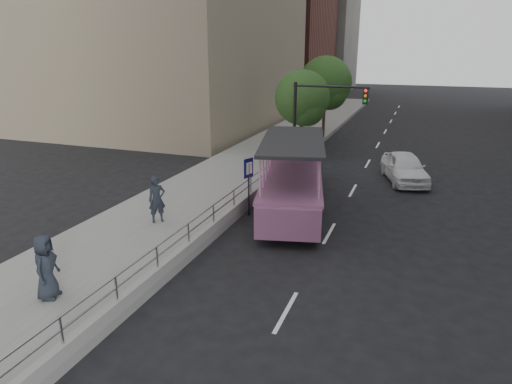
{
  "coord_description": "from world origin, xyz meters",
  "views": [
    {
      "loc": [
        4.08,
        -12.76,
        7.14
      ],
      "look_at": [
        -1.34,
        1.88,
        2.11
      ],
      "focal_mm": 32.0,
      "sensor_mm": 36.0,
      "label": 1
    }
  ],
  "objects_px": {
    "duck_boat": "(293,178)",
    "car": "(405,167)",
    "traffic_signal": "(315,113)",
    "street_tree_near": "(303,100)",
    "street_tree_far": "(326,85)",
    "pedestrian_far": "(46,267)",
    "parking_sign": "(249,180)",
    "pedestrian_near": "(157,200)"
  },
  "relations": [
    {
      "from": "car",
      "to": "street_tree_near",
      "type": "distance_m",
      "value": 8.01
    },
    {
      "from": "street_tree_near",
      "to": "street_tree_far",
      "type": "distance_m",
      "value": 6.02
    },
    {
      "from": "street_tree_near",
      "to": "traffic_signal",
      "type": "bearing_deg",
      "value": -65.02
    },
    {
      "from": "duck_boat",
      "to": "car",
      "type": "relative_size",
      "value": 2.24
    },
    {
      "from": "pedestrian_near",
      "to": "duck_boat",
      "type": "bearing_deg",
      "value": 1.85
    },
    {
      "from": "car",
      "to": "street_tree_far",
      "type": "relative_size",
      "value": 0.72
    },
    {
      "from": "street_tree_far",
      "to": "pedestrian_far",
      "type": "bearing_deg",
      "value": -95.06
    },
    {
      "from": "duck_boat",
      "to": "street_tree_near",
      "type": "relative_size",
      "value": 1.81
    },
    {
      "from": "pedestrian_far",
      "to": "street_tree_far",
      "type": "bearing_deg",
      "value": -21.08
    },
    {
      "from": "pedestrian_far",
      "to": "street_tree_far",
      "type": "height_order",
      "value": "street_tree_far"
    },
    {
      "from": "street_tree_near",
      "to": "street_tree_far",
      "type": "bearing_deg",
      "value": 88.09
    },
    {
      "from": "car",
      "to": "street_tree_far",
      "type": "xyz_separation_m",
      "value": [
        -6.45,
        9.27,
        3.52
      ]
    },
    {
      "from": "pedestrian_near",
      "to": "street_tree_near",
      "type": "xyz_separation_m",
      "value": [
        2.35,
        13.84,
        2.57
      ]
    },
    {
      "from": "car",
      "to": "street_tree_far",
      "type": "bearing_deg",
      "value": 107.37
    },
    {
      "from": "duck_boat",
      "to": "traffic_signal",
      "type": "distance_m",
      "value": 6.01
    },
    {
      "from": "duck_boat",
      "to": "car",
      "type": "xyz_separation_m",
      "value": [
        4.71,
        5.72,
        -0.45
      ]
    },
    {
      "from": "pedestrian_far",
      "to": "duck_boat",
      "type": "bearing_deg",
      "value": -36.22
    },
    {
      "from": "car",
      "to": "street_tree_far",
      "type": "distance_m",
      "value": 11.83
    },
    {
      "from": "traffic_signal",
      "to": "street_tree_far",
      "type": "xyz_separation_m",
      "value": [
        -1.4,
        9.43,
        0.81
      ]
    },
    {
      "from": "pedestrian_near",
      "to": "pedestrian_far",
      "type": "relative_size",
      "value": 1.0
    },
    {
      "from": "pedestrian_near",
      "to": "traffic_signal",
      "type": "relative_size",
      "value": 0.36
    },
    {
      "from": "street_tree_far",
      "to": "street_tree_near",
      "type": "bearing_deg",
      "value": -91.91
    },
    {
      "from": "pedestrian_near",
      "to": "pedestrian_far",
      "type": "xyz_separation_m",
      "value": [
        0.25,
        -6.14,
        0.0
      ]
    },
    {
      "from": "car",
      "to": "pedestrian_far",
      "type": "height_order",
      "value": "pedestrian_far"
    },
    {
      "from": "car",
      "to": "traffic_signal",
      "type": "distance_m",
      "value": 5.74
    },
    {
      "from": "street_tree_far",
      "to": "car",
      "type": "bearing_deg",
      "value": -55.17
    },
    {
      "from": "traffic_signal",
      "to": "street_tree_near",
      "type": "distance_m",
      "value": 3.8
    },
    {
      "from": "duck_boat",
      "to": "traffic_signal",
      "type": "height_order",
      "value": "traffic_signal"
    },
    {
      "from": "duck_boat",
      "to": "car",
      "type": "bearing_deg",
      "value": 50.53
    },
    {
      "from": "car",
      "to": "pedestrian_far",
      "type": "xyz_separation_m",
      "value": [
        -8.75,
        -16.71,
        0.46
      ]
    },
    {
      "from": "car",
      "to": "pedestrian_far",
      "type": "bearing_deg",
      "value": -135.11
    },
    {
      "from": "duck_boat",
      "to": "car",
      "type": "distance_m",
      "value": 7.42
    },
    {
      "from": "duck_boat",
      "to": "street_tree_far",
      "type": "distance_m",
      "value": 15.4
    },
    {
      "from": "car",
      "to": "traffic_signal",
      "type": "relative_size",
      "value": 0.89
    },
    {
      "from": "pedestrian_near",
      "to": "parking_sign",
      "type": "relative_size",
      "value": 0.74
    },
    {
      "from": "pedestrian_far",
      "to": "street_tree_far",
      "type": "xyz_separation_m",
      "value": [
        2.3,
        25.98,
        3.06
      ]
    },
    {
      "from": "pedestrian_near",
      "to": "parking_sign",
      "type": "xyz_separation_m",
      "value": [
        2.91,
        2.69,
        0.38
      ]
    },
    {
      "from": "car",
      "to": "street_tree_far",
      "type": "height_order",
      "value": "street_tree_far"
    },
    {
      "from": "car",
      "to": "street_tree_near",
      "type": "height_order",
      "value": "street_tree_near"
    },
    {
      "from": "parking_sign",
      "to": "traffic_signal",
      "type": "distance_m",
      "value": 8.01
    },
    {
      "from": "traffic_signal",
      "to": "parking_sign",
      "type": "bearing_deg",
      "value": -97.64
    },
    {
      "from": "pedestrian_near",
      "to": "street_tree_far",
      "type": "distance_m",
      "value": 20.23
    }
  ]
}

